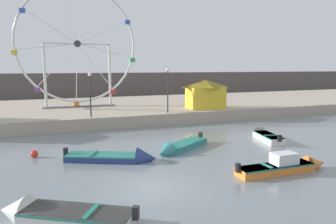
{
  "coord_description": "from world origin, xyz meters",
  "views": [
    {
      "loc": [
        -4.33,
        -12.95,
        5.4
      ],
      "look_at": [
        4.1,
        8.45,
        2.14
      ],
      "focal_mm": 33.86,
      "sensor_mm": 36.0,
      "label": 1
    }
  ],
  "objects_px": {
    "motorboat_white_red_stripe": "(265,136)",
    "mooring_buoy_orange": "(34,154)",
    "motorboat_navy_blue": "(120,157)",
    "promenade_lamp_near": "(90,88)",
    "motorboat_pale_grey": "(54,214)",
    "promenade_lamp_far": "(168,84)",
    "carnival_booth_yellow_awning": "(205,94)",
    "motorboat_orange_hull": "(288,166)",
    "motorboat_teal_painted": "(178,147)",
    "ferris_wheel_white_frame": "(77,46)"
  },
  "relations": [
    {
      "from": "promenade_lamp_near",
      "to": "promenade_lamp_far",
      "type": "relative_size",
      "value": 0.91
    },
    {
      "from": "mooring_buoy_orange",
      "to": "motorboat_pale_grey",
      "type": "bearing_deg",
      "value": -84.65
    },
    {
      "from": "motorboat_orange_hull",
      "to": "promenade_lamp_far",
      "type": "distance_m",
      "value": 15.78
    },
    {
      "from": "mooring_buoy_orange",
      "to": "carnival_booth_yellow_awning",
      "type": "bearing_deg",
      "value": 29.17
    },
    {
      "from": "promenade_lamp_far",
      "to": "motorboat_teal_painted",
      "type": "bearing_deg",
      "value": -107.48
    },
    {
      "from": "motorboat_orange_hull",
      "to": "mooring_buoy_orange",
      "type": "relative_size",
      "value": 12.81
    },
    {
      "from": "motorboat_teal_painted",
      "to": "mooring_buoy_orange",
      "type": "distance_m",
      "value": 8.87
    },
    {
      "from": "motorboat_orange_hull",
      "to": "promenade_lamp_far",
      "type": "xyz_separation_m",
      "value": [
        -0.69,
        15.38,
        3.49
      ]
    },
    {
      "from": "carnival_booth_yellow_awning",
      "to": "mooring_buoy_orange",
      "type": "bearing_deg",
      "value": -147.68
    },
    {
      "from": "motorboat_pale_grey",
      "to": "promenade_lamp_near",
      "type": "height_order",
      "value": "promenade_lamp_near"
    },
    {
      "from": "motorboat_pale_grey",
      "to": "motorboat_teal_painted",
      "type": "bearing_deg",
      "value": -105.12
    },
    {
      "from": "motorboat_pale_grey",
      "to": "motorboat_white_red_stripe",
      "type": "bearing_deg",
      "value": -120.4
    },
    {
      "from": "motorboat_navy_blue",
      "to": "motorboat_pale_grey",
      "type": "relative_size",
      "value": 1.07
    },
    {
      "from": "motorboat_navy_blue",
      "to": "motorboat_orange_hull",
      "type": "bearing_deg",
      "value": -7.59
    },
    {
      "from": "motorboat_pale_grey",
      "to": "ferris_wheel_white_frame",
      "type": "bearing_deg",
      "value": -65.7
    },
    {
      "from": "motorboat_white_red_stripe",
      "to": "motorboat_pale_grey",
      "type": "xyz_separation_m",
      "value": [
        -15.23,
        -7.82,
        -0.01
      ]
    },
    {
      "from": "ferris_wheel_white_frame",
      "to": "promenade_lamp_far",
      "type": "distance_m",
      "value": 11.43
    },
    {
      "from": "mooring_buoy_orange",
      "to": "motorboat_white_red_stripe",
      "type": "bearing_deg",
      "value": -4.04
    },
    {
      "from": "motorboat_white_red_stripe",
      "to": "ferris_wheel_white_frame",
      "type": "distance_m",
      "value": 21.7
    },
    {
      "from": "motorboat_pale_grey",
      "to": "motorboat_teal_painted",
      "type": "relative_size",
      "value": 1.06
    },
    {
      "from": "motorboat_white_red_stripe",
      "to": "carnival_booth_yellow_awning",
      "type": "relative_size",
      "value": 1.03
    },
    {
      "from": "mooring_buoy_orange",
      "to": "motorboat_navy_blue",
      "type": "bearing_deg",
      "value": -29.42
    },
    {
      "from": "motorboat_navy_blue",
      "to": "carnival_booth_yellow_awning",
      "type": "distance_m",
      "value": 16.97
    },
    {
      "from": "ferris_wheel_white_frame",
      "to": "promenade_lamp_far",
      "type": "height_order",
      "value": "ferris_wheel_white_frame"
    },
    {
      "from": "carnival_booth_yellow_awning",
      "to": "promenade_lamp_far",
      "type": "distance_m",
      "value": 5.25
    },
    {
      "from": "motorboat_pale_grey",
      "to": "motorboat_teal_painted",
      "type": "height_order",
      "value": "motorboat_pale_grey"
    },
    {
      "from": "motorboat_white_red_stripe",
      "to": "promenade_lamp_near",
      "type": "distance_m",
      "value": 14.98
    },
    {
      "from": "carnival_booth_yellow_awning",
      "to": "mooring_buoy_orange",
      "type": "height_order",
      "value": "carnival_booth_yellow_awning"
    },
    {
      "from": "ferris_wheel_white_frame",
      "to": "mooring_buoy_orange",
      "type": "distance_m",
      "value": 17.79
    },
    {
      "from": "motorboat_orange_hull",
      "to": "motorboat_teal_painted",
      "type": "bearing_deg",
      "value": 122.9
    },
    {
      "from": "carnival_booth_yellow_awning",
      "to": "motorboat_white_red_stripe",
      "type": "bearing_deg",
      "value": -89.48
    },
    {
      "from": "motorboat_white_red_stripe",
      "to": "motorboat_navy_blue",
      "type": "bearing_deg",
      "value": 111.06
    },
    {
      "from": "motorboat_navy_blue",
      "to": "mooring_buoy_orange",
      "type": "distance_m",
      "value": 5.33
    },
    {
      "from": "motorboat_white_red_stripe",
      "to": "mooring_buoy_orange",
      "type": "distance_m",
      "value": 16.11
    },
    {
      "from": "promenade_lamp_near",
      "to": "motorboat_pale_grey",
      "type": "bearing_deg",
      "value": -102.3
    },
    {
      "from": "motorboat_teal_painted",
      "to": "carnival_booth_yellow_awning",
      "type": "height_order",
      "value": "carnival_booth_yellow_awning"
    },
    {
      "from": "motorboat_white_red_stripe",
      "to": "promenade_lamp_near",
      "type": "relative_size",
      "value": 1.11
    },
    {
      "from": "motorboat_orange_hull",
      "to": "motorboat_teal_painted",
      "type": "height_order",
      "value": "motorboat_orange_hull"
    },
    {
      "from": "motorboat_white_red_stripe",
      "to": "motorboat_pale_grey",
      "type": "height_order",
      "value": "motorboat_pale_grey"
    },
    {
      "from": "motorboat_navy_blue",
      "to": "promenade_lamp_far",
      "type": "xyz_separation_m",
      "value": [
        7.03,
        10.3,
        3.59
      ]
    },
    {
      "from": "motorboat_white_red_stripe",
      "to": "motorboat_teal_painted",
      "type": "bearing_deg",
      "value": 108.56
    },
    {
      "from": "motorboat_orange_hull",
      "to": "ferris_wheel_white_frame",
      "type": "height_order",
      "value": "ferris_wheel_white_frame"
    },
    {
      "from": "ferris_wheel_white_frame",
      "to": "promenade_lamp_far",
      "type": "xyz_separation_m",
      "value": [
        7.33,
        -7.88,
        -3.87
      ]
    },
    {
      "from": "ferris_wheel_white_frame",
      "to": "promenade_lamp_near",
      "type": "distance_m",
      "value": 8.81
    },
    {
      "from": "carnival_booth_yellow_awning",
      "to": "promenade_lamp_near",
      "type": "relative_size",
      "value": 1.08
    },
    {
      "from": "promenade_lamp_far",
      "to": "mooring_buoy_orange",
      "type": "height_order",
      "value": "promenade_lamp_far"
    },
    {
      "from": "ferris_wheel_white_frame",
      "to": "promenade_lamp_near",
      "type": "bearing_deg",
      "value": -88.96
    },
    {
      "from": "motorboat_white_red_stripe",
      "to": "motorboat_navy_blue",
      "type": "xyz_separation_m",
      "value": [
        -11.43,
        -1.48,
        -0.06
      ]
    },
    {
      "from": "ferris_wheel_white_frame",
      "to": "carnival_booth_yellow_awning",
      "type": "xyz_separation_m",
      "value": [
        12.21,
        -6.32,
        -5.03
      ]
    },
    {
      "from": "motorboat_white_red_stripe",
      "to": "ferris_wheel_white_frame",
      "type": "relative_size",
      "value": 0.32
    }
  ]
}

